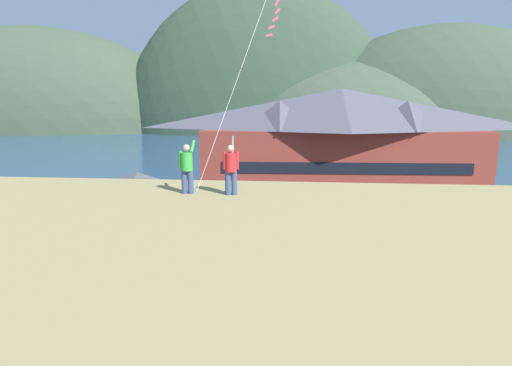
{
  "coord_description": "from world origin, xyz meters",
  "views": [
    {
      "loc": [
        3.32,
        -23.55,
        10.67
      ],
      "look_at": [
        0.42,
        9.0,
        4.06
      ],
      "focal_mm": 29.26,
      "sensor_mm": 36.0,
      "label": 1
    }
  ],
  "objects_px": {
    "parked_car_back_row_right": "(486,268)",
    "parked_car_mid_row_far": "(48,222)",
    "wharf_dock": "(248,176)",
    "moored_boat_outer_mooring": "(275,169)",
    "parked_car_front_row_silver": "(360,256)",
    "moored_boat_wharfside": "(225,171)",
    "parked_car_mid_row_center": "(308,234)",
    "parked_car_lone_by_shed": "(370,230)",
    "parked_car_mid_row_near": "(65,252)",
    "storage_shed_near_lot": "(139,203)",
    "storage_shed_waterside": "(268,175)",
    "parked_car_front_row_end": "(227,231)",
    "person_kite_flyer": "(187,167)",
    "harbor_lodge": "(339,142)",
    "person_companion": "(231,168)",
    "parked_car_back_row_left": "(275,259)",
    "parking_light_pole": "(233,175)",
    "moored_boat_inner_slip": "(220,175)"
  },
  "relations": [
    {
      "from": "parked_car_mid_row_near",
      "to": "parked_car_front_row_end",
      "type": "bearing_deg",
      "value": 27.65
    },
    {
      "from": "parked_car_mid_row_far",
      "to": "storage_shed_near_lot",
      "type": "bearing_deg",
      "value": 4.88
    },
    {
      "from": "parked_car_lone_by_shed",
      "to": "harbor_lodge",
      "type": "bearing_deg",
      "value": 94.18
    },
    {
      "from": "parked_car_mid_row_near",
      "to": "parked_car_mid_row_far",
      "type": "bearing_deg",
      "value": 128.73
    },
    {
      "from": "parked_car_front_row_silver",
      "to": "moored_boat_wharfside",
      "type": "bearing_deg",
      "value": 113.09
    },
    {
      "from": "moored_boat_wharfside",
      "to": "parked_car_front_row_silver",
      "type": "relative_size",
      "value": 1.62
    },
    {
      "from": "parked_car_lone_by_shed",
      "to": "parked_car_front_row_end",
      "type": "height_order",
      "value": "same"
    },
    {
      "from": "parked_car_back_row_right",
      "to": "parked_car_mid_row_far",
      "type": "xyz_separation_m",
      "value": [
        -30.55,
        6.42,
        0.0
      ]
    },
    {
      "from": "parked_car_mid_row_near",
      "to": "harbor_lodge",
      "type": "bearing_deg",
      "value": 46.12
    },
    {
      "from": "parked_car_mid_row_far",
      "to": "parked_car_mid_row_center",
      "type": "bearing_deg",
      "value": -3.1
    },
    {
      "from": "harbor_lodge",
      "to": "storage_shed_near_lot",
      "type": "xyz_separation_m",
      "value": [
        -16.78,
        -13.33,
        -3.56
      ]
    },
    {
      "from": "storage_shed_near_lot",
      "to": "moored_boat_wharfside",
      "type": "bearing_deg",
      "value": 84.68
    },
    {
      "from": "moored_boat_wharfside",
      "to": "parking_light_pole",
      "type": "height_order",
      "value": "parking_light_pole"
    },
    {
      "from": "storage_shed_waterside",
      "to": "parking_light_pole",
      "type": "distance_m",
      "value": 12.68
    },
    {
      "from": "parked_car_mid_row_far",
      "to": "person_companion",
      "type": "relative_size",
      "value": 2.43
    },
    {
      "from": "moored_boat_outer_mooring",
      "to": "parked_car_mid_row_far",
      "type": "height_order",
      "value": "moored_boat_outer_mooring"
    },
    {
      "from": "harbor_lodge",
      "to": "storage_shed_near_lot",
      "type": "relative_size",
      "value": 3.91
    },
    {
      "from": "storage_shed_near_lot",
      "to": "moored_boat_wharfside",
      "type": "distance_m",
      "value": 26.61
    },
    {
      "from": "person_kite_flyer",
      "to": "person_companion",
      "type": "distance_m",
      "value": 1.56
    },
    {
      "from": "storage_shed_near_lot",
      "to": "person_kite_flyer",
      "type": "height_order",
      "value": "person_kite_flyer"
    },
    {
      "from": "moored_boat_wharfside",
      "to": "person_companion",
      "type": "distance_m",
      "value": 44.44
    },
    {
      "from": "storage_shed_near_lot",
      "to": "wharf_dock",
      "type": "height_order",
      "value": "storage_shed_near_lot"
    },
    {
      "from": "parked_car_lone_by_shed",
      "to": "parked_car_mid_row_far",
      "type": "relative_size",
      "value": 1.0
    },
    {
      "from": "storage_shed_waterside",
      "to": "wharf_dock",
      "type": "bearing_deg",
      "value": 109.14
    },
    {
      "from": "storage_shed_near_lot",
      "to": "storage_shed_waterside",
      "type": "relative_size",
      "value": 1.42
    },
    {
      "from": "parked_car_back_row_right",
      "to": "moored_boat_wharfside",
      "type": "bearing_deg",
      "value": 121.81
    },
    {
      "from": "parked_car_front_row_end",
      "to": "moored_boat_outer_mooring",
      "type": "bearing_deg",
      "value": 85.78
    },
    {
      "from": "moored_boat_inner_slip",
      "to": "person_companion",
      "type": "distance_m",
      "value": 41.08
    },
    {
      "from": "person_companion",
      "to": "parked_car_front_row_silver",
      "type": "bearing_deg",
      "value": 59.61
    },
    {
      "from": "moored_boat_wharfside",
      "to": "storage_shed_waterside",
      "type": "bearing_deg",
      "value": -58.14
    },
    {
      "from": "parked_car_front_row_end",
      "to": "person_kite_flyer",
      "type": "height_order",
      "value": "person_kite_flyer"
    },
    {
      "from": "parked_car_mid_row_center",
      "to": "parked_car_front_row_end",
      "type": "height_order",
      "value": "same"
    },
    {
      "from": "wharf_dock",
      "to": "moored_boat_inner_slip",
      "type": "relative_size",
      "value": 1.62
    },
    {
      "from": "parked_car_mid_row_center",
      "to": "wharf_dock",
      "type": "bearing_deg",
      "value": 105.09
    },
    {
      "from": "parked_car_front_row_end",
      "to": "person_companion",
      "type": "relative_size",
      "value": 2.5
    },
    {
      "from": "parked_car_mid_row_center",
      "to": "parked_car_front_row_silver",
      "type": "relative_size",
      "value": 1.01
    },
    {
      "from": "moored_boat_wharfside",
      "to": "parking_light_pole",
      "type": "bearing_deg",
      "value": -78.95
    },
    {
      "from": "harbor_lodge",
      "to": "wharf_dock",
      "type": "xyz_separation_m",
      "value": [
        -10.91,
        11.8,
        -5.85
      ]
    },
    {
      "from": "parked_car_back_row_left",
      "to": "parking_light_pole",
      "type": "height_order",
      "value": "parking_light_pole"
    },
    {
      "from": "parked_car_front_row_silver",
      "to": "parked_car_lone_by_shed",
      "type": "relative_size",
      "value": 1.0
    },
    {
      "from": "parked_car_front_row_silver",
      "to": "harbor_lodge",
      "type": "bearing_deg",
      "value": 88.31
    },
    {
      "from": "parked_car_lone_by_shed",
      "to": "parked_car_mid_row_near",
      "type": "bearing_deg",
      "value": -162.32
    },
    {
      "from": "moored_boat_outer_mooring",
      "to": "parked_car_front_row_end",
      "type": "bearing_deg",
      "value": -94.22
    },
    {
      "from": "parked_car_back_row_left",
      "to": "person_companion",
      "type": "height_order",
      "value": "person_companion"
    },
    {
      "from": "wharf_dock",
      "to": "parked_car_mid_row_center",
      "type": "xyz_separation_m",
      "value": [
        7.24,
        -26.86,
        0.71
      ]
    },
    {
      "from": "storage_shed_near_lot",
      "to": "storage_shed_waterside",
      "type": "distance_m",
      "value": 18.12
    },
    {
      "from": "wharf_dock",
      "to": "moored_boat_outer_mooring",
      "type": "distance_m",
      "value": 5.07
    },
    {
      "from": "parking_light_pole",
      "to": "person_kite_flyer",
      "type": "distance_m",
      "value": 20.41
    },
    {
      "from": "parked_car_lone_by_shed",
      "to": "parked_car_front_row_end",
      "type": "relative_size",
      "value": 0.98
    },
    {
      "from": "moored_boat_wharfside",
      "to": "parked_car_mid_row_center",
      "type": "relative_size",
      "value": 1.61
    }
  ]
}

